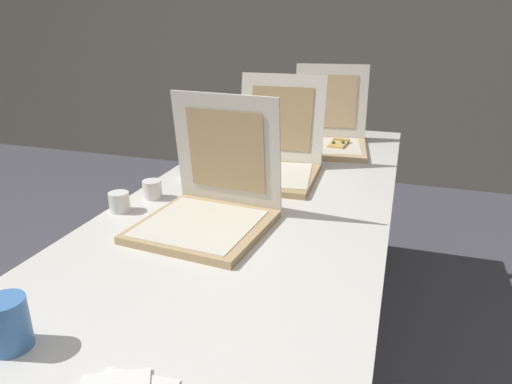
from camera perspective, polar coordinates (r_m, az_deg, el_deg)
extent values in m
cube|color=gray|center=(3.90, 12.28, 20.36)|extent=(10.00, 0.10, 2.60)
cube|color=silver|center=(1.60, 1.05, -0.52)|extent=(0.85, 2.11, 0.03)
cylinder|color=#38383D|center=(2.71, -0.21, 0.30)|extent=(0.04, 0.04, 0.70)
cylinder|color=#38383D|center=(2.59, 14.99, -1.40)|extent=(0.04, 0.04, 0.70)
cube|color=tan|center=(1.32, -6.56, -4.24)|extent=(0.38, 0.38, 0.02)
cube|color=silver|center=(1.31, -6.96, -3.81)|extent=(0.32, 0.32, 0.00)
cube|color=silver|center=(1.38, -3.69, 5.13)|extent=(0.35, 0.07, 0.34)
cube|color=tan|center=(1.38, -3.78, 5.09)|extent=(0.25, 0.05, 0.25)
cube|color=tan|center=(1.72, 1.49, 1.91)|extent=(0.36, 0.36, 0.02)
cube|color=silver|center=(1.71, 1.74, 2.30)|extent=(0.33, 0.33, 0.00)
cube|color=silver|center=(1.86, 3.17, 9.14)|extent=(0.35, 0.09, 0.34)
cube|color=tan|center=(1.86, 3.12, 9.07)|extent=(0.25, 0.06, 0.24)
cube|color=#E5B74C|center=(1.67, 0.76, 1.97)|extent=(0.10, 0.14, 0.01)
cube|color=tan|center=(1.73, 0.53, 2.77)|extent=(0.06, 0.05, 0.02)
sphere|color=orange|center=(1.64, 0.48, 2.06)|extent=(0.02, 0.02, 0.02)
sphere|color=red|center=(1.63, 1.23, 1.87)|extent=(0.02, 0.02, 0.02)
cube|color=tan|center=(2.12, 8.76, 5.38)|extent=(0.39, 0.39, 0.02)
cube|color=silver|center=(2.12, 8.93, 5.72)|extent=(0.33, 0.33, 0.00)
cube|color=silver|center=(2.29, 9.23, 11.08)|extent=(0.35, 0.12, 0.34)
cube|color=tan|center=(2.28, 9.21, 11.03)|extent=(0.25, 0.08, 0.24)
cube|color=#E0B266|center=(2.13, 10.12, 5.85)|extent=(0.08, 0.12, 0.01)
cube|color=tan|center=(2.18, 10.50, 6.27)|extent=(0.08, 0.03, 0.02)
sphere|color=#2D6628|center=(2.12, 9.54, 6.06)|extent=(0.02, 0.02, 0.02)
sphere|color=#2D6628|center=(2.13, 10.72, 6.05)|extent=(0.02, 0.02, 0.02)
cylinder|color=white|center=(1.74, -8.40, 2.62)|extent=(0.06, 0.06, 0.06)
cylinder|color=white|center=(1.57, -12.70, 0.32)|extent=(0.06, 0.06, 0.06)
cylinder|color=white|center=(1.49, -16.57, -1.17)|extent=(0.06, 0.06, 0.06)
cylinder|color=#477FCC|center=(0.97, -28.34, -14.16)|extent=(0.07, 0.07, 0.10)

